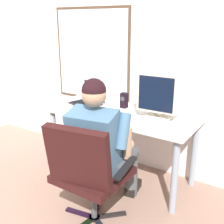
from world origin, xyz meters
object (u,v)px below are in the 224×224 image
object	(u,v)px
office_chair	(87,170)
laptop	(90,98)
desk	(121,119)
crt_monitor	(160,93)
wine_glass	(109,105)
person_seated	(102,144)
desk_speaker	(124,100)

from	to	relation	value
office_chair	laptop	bearing A→B (deg)	126.33
desk	crt_monitor	xyz separation A→B (m)	(0.41, 0.02, 0.33)
office_chair	wine_glass	xyz separation A→B (m)	(-0.24, 0.66, 0.32)
person_seated	crt_monitor	size ratio (longest dim) A/B	2.85
desk	person_seated	bearing A→B (deg)	-73.61
laptop	desk_speaker	xyz separation A→B (m)	(0.40, 0.07, 0.02)
person_seated	desk_speaker	distance (m)	0.74
office_chair	crt_monitor	distance (m)	0.99
desk	laptop	size ratio (longest dim) A/B	4.15
desk	wine_glass	world-z (taller)	wine_glass
desk_speaker	laptop	bearing A→B (deg)	-169.96
crt_monitor	desk_speaker	size ratio (longest dim) A/B	2.69
laptop	wine_glass	xyz separation A→B (m)	(0.40, -0.21, 0.04)
desk_speaker	office_chair	bearing A→B (deg)	-75.77
desk	crt_monitor	bearing A→B (deg)	3.37
office_chair	person_seated	size ratio (longest dim) A/B	0.76
office_chair	person_seated	bearing A→B (deg)	98.52
desk	laptop	xyz separation A→B (m)	(-0.44, 0.05, 0.15)
laptop	wine_glass	distance (m)	0.46
crt_monitor	desk_speaker	world-z (taller)	crt_monitor
office_chair	crt_monitor	xyz separation A→B (m)	(0.20, 0.85, 0.46)
desk_speaker	person_seated	bearing A→B (deg)	-73.68
desk	office_chair	world-z (taller)	office_chair
desk	desk_speaker	world-z (taller)	desk_speaker
person_seated	wine_glass	bearing A→B (deg)	116.54
crt_monitor	laptop	world-z (taller)	crt_monitor
wine_glass	laptop	bearing A→B (deg)	152.16
desk	office_chair	distance (m)	0.86
person_seated	wine_glass	size ratio (longest dim) A/B	8.31
person_seated	laptop	world-z (taller)	person_seated
crt_monitor	laptop	xyz separation A→B (m)	(-0.84, 0.03, -0.18)
office_chair	crt_monitor	size ratio (longest dim) A/B	2.16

